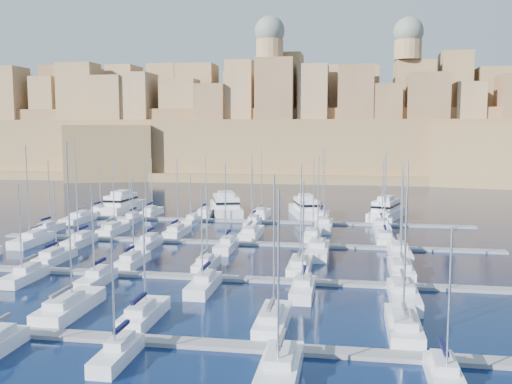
% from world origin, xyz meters
% --- Properties ---
extents(ground, '(600.00, 600.00, 0.00)m').
position_xyz_m(ground, '(0.00, 0.00, 0.00)').
color(ground, black).
rests_on(ground, ground).
extents(pontoon_near, '(84.00, 2.00, 0.40)m').
position_xyz_m(pontoon_near, '(0.00, -34.00, 0.20)').
color(pontoon_near, slate).
rests_on(pontoon_near, ground).
extents(pontoon_mid_near, '(84.00, 2.00, 0.40)m').
position_xyz_m(pontoon_mid_near, '(0.00, -12.00, 0.20)').
color(pontoon_mid_near, slate).
rests_on(pontoon_mid_near, ground).
extents(pontoon_mid_far, '(84.00, 2.00, 0.40)m').
position_xyz_m(pontoon_mid_far, '(0.00, 10.00, 0.20)').
color(pontoon_mid_far, slate).
rests_on(pontoon_mid_far, ground).
extents(pontoon_far, '(84.00, 2.00, 0.40)m').
position_xyz_m(pontoon_far, '(0.00, 32.00, 0.20)').
color(pontoon_far, slate).
rests_on(pontoon_far, ground).
extents(sailboat_2, '(3.23, 10.76, 18.22)m').
position_xyz_m(sailboat_2, '(-10.79, -27.75, 0.79)').
color(sailboat_2, white).
rests_on(sailboat_2, ground).
extents(sailboat_3, '(2.65, 8.83, 12.24)m').
position_xyz_m(sailboat_3, '(-2.31, -28.70, 0.73)').
color(sailboat_3, white).
rests_on(sailboat_3, ground).
extents(sailboat_4, '(2.80, 9.34, 15.16)m').
position_xyz_m(sailboat_4, '(10.73, -28.45, 0.76)').
color(sailboat_4, white).
rests_on(sailboat_4, ground).
extents(sailboat_5, '(2.99, 9.98, 13.10)m').
position_xyz_m(sailboat_5, '(23.08, -28.13, 0.75)').
color(sailboat_5, white).
rests_on(sailboat_5, ground).
extents(sailboat_9, '(2.16, 7.21, 10.78)m').
position_xyz_m(sailboat_9, '(-0.92, -38.51, 0.70)').
color(sailboat_9, white).
rests_on(sailboat_9, ground).
extents(sailboat_10, '(3.00, 10.01, 15.19)m').
position_xyz_m(sailboat_10, '(12.76, -39.88, 0.76)').
color(sailboat_10, white).
rests_on(sailboat_10, ground).
extents(sailboat_11, '(2.35, 7.83, 12.53)m').
position_xyz_m(sailboat_11, '(25.17, -38.81, 0.72)').
color(sailboat_11, white).
rests_on(sailboat_11, ground).
extents(sailboat_13, '(2.60, 8.68, 12.03)m').
position_xyz_m(sailboat_13, '(-23.94, -6.77, 0.72)').
color(sailboat_13, white).
rests_on(sailboat_13, ground).
extents(sailboat_14, '(2.44, 8.13, 12.55)m').
position_xyz_m(sailboat_14, '(-12.05, -7.04, 0.72)').
color(sailboat_14, white).
rests_on(sailboat_14, ground).
extents(sailboat_15, '(2.34, 7.79, 11.75)m').
position_xyz_m(sailboat_15, '(-1.33, -7.21, 0.71)').
color(sailboat_15, white).
rests_on(sailboat_15, ground).
extents(sailboat_16, '(2.89, 9.64, 14.79)m').
position_xyz_m(sailboat_16, '(11.42, -6.30, 0.75)').
color(sailboat_16, white).
rests_on(sailboat_16, ground).
extents(sailboat_17, '(2.95, 9.82, 14.22)m').
position_xyz_m(sailboat_17, '(24.70, -6.21, 0.75)').
color(sailboat_17, white).
rests_on(sailboat_17, ground).
extents(sailboat_19, '(2.45, 8.17, 12.66)m').
position_xyz_m(sailboat_19, '(-22.42, -16.98, 0.72)').
color(sailboat_19, white).
rests_on(sailboat_19, ground).
extents(sailboat_20, '(2.43, 8.11, 12.82)m').
position_xyz_m(sailboat_20, '(-12.84, -16.95, 0.73)').
color(sailboat_20, white).
rests_on(sailboat_20, ground).
extents(sailboat_21, '(2.60, 8.65, 12.60)m').
position_xyz_m(sailboat_21, '(0.89, -17.22, 0.73)').
color(sailboat_21, white).
rests_on(sailboat_21, ground).
extents(sailboat_22, '(2.50, 8.34, 13.54)m').
position_xyz_m(sailboat_22, '(12.70, -17.06, 0.73)').
color(sailboat_22, white).
rests_on(sailboat_22, ground).
extents(sailboat_23, '(3.09, 10.32, 16.20)m').
position_xyz_m(sailboat_23, '(23.97, -18.03, 0.77)').
color(sailboat_23, white).
rests_on(sailboat_23, ground).
extents(sailboat_24, '(2.38, 7.93, 13.49)m').
position_xyz_m(sailboat_24, '(-36.95, 14.86, 0.73)').
color(sailboat_24, white).
rests_on(sailboat_24, ground).
extents(sailboat_25, '(2.81, 9.37, 13.79)m').
position_xyz_m(sailboat_25, '(-24.70, 15.57, 0.74)').
color(sailboat_25, white).
rests_on(sailboat_25, ground).
extents(sailboat_26, '(2.69, 8.98, 13.99)m').
position_xyz_m(sailboat_26, '(-12.55, 15.38, 0.74)').
color(sailboat_26, white).
rests_on(sailboat_26, ground).
extents(sailboat_27, '(3.05, 10.15, 14.90)m').
position_xyz_m(sailboat_27, '(0.84, 15.95, 0.76)').
color(sailboat_27, white).
rests_on(sailboat_27, ground).
extents(sailboat_28, '(2.83, 9.44, 14.16)m').
position_xyz_m(sailboat_28, '(11.70, 15.60, 0.75)').
color(sailboat_28, white).
rests_on(sailboat_28, ground).
extents(sailboat_29, '(2.84, 9.48, 15.56)m').
position_xyz_m(sailboat_29, '(23.77, 15.62, 0.76)').
color(sailboat_29, white).
rests_on(sailboat_29, ground).
extents(sailboat_30, '(2.95, 9.84, 16.72)m').
position_xyz_m(sailboat_30, '(-34.06, 4.20, 0.77)').
color(sailboat_30, white).
rests_on(sailboat_30, ground).
extents(sailboat_31, '(2.57, 8.56, 14.27)m').
position_xyz_m(sailboat_31, '(-25.84, 4.83, 0.74)').
color(sailboat_31, white).
rests_on(sailboat_31, ground).
extents(sailboat_32, '(2.52, 8.41, 12.88)m').
position_xyz_m(sailboat_32, '(-14.18, 4.90, 0.73)').
color(sailboat_32, white).
rests_on(sailboat_32, ground).
extents(sailboat_33, '(2.49, 8.30, 14.21)m').
position_xyz_m(sailboat_33, '(-1.21, 4.95, 0.74)').
color(sailboat_33, white).
rests_on(sailboat_33, ground).
extents(sailboat_34, '(3.21, 10.69, 15.56)m').
position_xyz_m(sailboat_34, '(13.22, 3.78, 0.77)').
color(sailboat_34, white).
rests_on(sailboat_34, ground).
extents(sailboat_35, '(3.09, 10.29, 14.84)m').
position_xyz_m(sailboat_35, '(25.33, 3.98, 0.76)').
color(sailboat_35, white).
rests_on(sailboat_35, ground).
extents(sailboat_36, '(2.39, 7.97, 13.30)m').
position_xyz_m(sailboat_36, '(-37.15, 36.88, 0.73)').
color(sailboat_36, white).
rests_on(sailboat_36, ground).
extents(sailboat_37, '(2.66, 8.87, 12.89)m').
position_xyz_m(sailboat_37, '(-25.20, 37.32, 0.73)').
color(sailboat_37, white).
rests_on(sailboat_37, ground).
extents(sailboat_38, '(2.71, 9.02, 13.47)m').
position_xyz_m(sailboat_38, '(-12.99, 37.40, 0.74)').
color(sailboat_38, white).
rests_on(sailboat_38, ground).
extents(sailboat_39, '(3.07, 10.24, 14.92)m').
position_xyz_m(sailboat_39, '(-0.89, 37.99, 0.76)').
color(sailboat_39, white).
rests_on(sailboat_39, ground).
extents(sailboat_40, '(2.96, 9.88, 15.31)m').
position_xyz_m(sailboat_40, '(12.16, 37.82, 0.76)').
color(sailboat_40, white).
rests_on(sailboat_40, ground).
extents(sailboat_41, '(2.76, 9.21, 13.98)m').
position_xyz_m(sailboat_41, '(24.87, 37.49, 0.74)').
color(sailboat_41, white).
rests_on(sailboat_41, ground).
extents(sailboat_42, '(3.18, 10.61, 17.29)m').
position_xyz_m(sailboat_42, '(-36.60, 25.82, 0.78)').
color(sailboat_42, white).
rests_on(sailboat_42, ground).
extents(sailboat_43, '(2.39, 7.96, 11.66)m').
position_xyz_m(sailboat_43, '(-25.87, 27.13, 0.71)').
color(sailboat_43, white).
rests_on(sailboat_43, ground).
extents(sailboat_44, '(2.16, 7.20, 10.61)m').
position_xyz_m(sailboat_44, '(-13.33, 27.50, 0.70)').
color(sailboat_44, white).
rests_on(sailboat_44, ground).
extents(sailboat_45, '(2.45, 8.16, 12.01)m').
position_xyz_m(sailboat_45, '(-0.74, 27.03, 0.72)').
color(sailboat_45, white).
rests_on(sailboat_45, ground).
extents(sailboat_46, '(3.09, 10.30, 15.99)m').
position_xyz_m(sailboat_46, '(13.13, 25.97, 0.77)').
color(sailboat_46, white).
rests_on(sailboat_46, ground).
extents(sailboat_47, '(2.97, 9.89, 13.80)m').
position_xyz_m(sailboat_47, '(23.87, 26.18, 0.75)').
color(sailboat_47, white).
rests_on(sailboat_47, ground).
extents(motor_yacht_a, '(5.71, 16.55, 5.25)m').
position_xyz_m(motor_yacht_a, '(-33.70, 41.34, 1.73)').
color(motor_yacht_a, white).
rests_on(motor_yacht_a, ground).
extents(motor_yacht_b, '(11.49, 20.54, 5.25)m').
position_xyz_m(motor_yacht_b, '(-9.70, 42.97, 1.73)').
color(motor_yacht_b, white).
rests_on(motor_yacht_b, ground).
extents(motor_yacht_c, '(8.65, 16.20, 5.25)m').
position_xyz_m(motor_yacht_c, '(8.43, 40.97, 1.73)').
color(motor_yacht_c, white).
rests_on(motor_yacht_c, ground).
extents(motor_yacht_d, '(9.18, 15.85, 5.25)m').
position_xyz_m(motor_yacht_d, '(25.57, 40.81, 1.73)').
color(motor_yacht_d, white).
rests_on(motor_yacht_d, ground).
extents(fortified_city, '(460.00, 108.95, 59.52)m').
position_xyz_m(fortified_city, '(-0.19, 155.26, 14.74)').
color(fortified_city, brown).
rests_on(fortified_city, ground).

